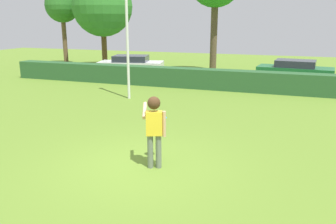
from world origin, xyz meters
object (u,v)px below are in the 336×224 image
object	(u,v)px
parked_car_green	(295,70)
person	(154,124)
lamppost	(127,22)
parked_car_white	(131,64)
birch_tree	(102,6)
frisbee	(161,118)
willow_tree	(62,6)

from	to	relation	value
parked_car_green	person	bearing A→B (deg)	-103.25
lamppost	parked_car_white	world-z (taller)	lamppost
parked_car_white	birch_tree	xyz separation A→B (m)	(-3.20, 2.20, 3.78)
person	birch_tree	size ratio (longest dim) A/B	0.27
person	parked_car_green	xyz separation A→B (m)	(3.32, 14.12, -0.42)
person	frisbee	distance (m)	0.46
lamppost	birch_tree	world-z (taller)	birch_tree
parked_car_green	willow_tree	bearing A→B (deg)	172.99
birch_tree	willow_tree	distance (m)	3.88
frisbee	parked_car_green	bearing A→B (deg)	76.37
lamppost	willow_tree	distance (m)	13.88
person	parked_car_white	bearing A→B (deg)	117.20
frisbee	birch_tree	xyz separation A→B (m)	(-10.14, 15.23, 3.32)
person	lamppost	bearing A→B (deg)	119.97
parked_car_green	birch_tree	world-z (taller)	birch_tree
lamppost	birch_tree	bearing A→B (deg)	124.92
parked_car_white	birch_tree	bearing A→B (deg)	145.43
parked_car_green	willow_tree	world-z (taller)	willow_tree
lamppost	willow_tree	size ratio (longest dim) A/B	1.04
frisbee	person	bearing A→B (deg)	-91.31
lamppost	parked_car_white	xyz separation A→B (m)	(-3.03, 6.72, -2.72)
person	birch_tree	xyz separation A→B (m)	(-10.13, 15.68, 3.36)
person	frisbee	world-z (taller)	person
frisbee	willow_tree	bearing A→B (deg)	131.52
birch_tree	willow_tree	xyz separation A→B (m)	(-3.84, 0.56, 0.08)
lamppost	birch_tree	xyz separation A→B (m)	(-6.23, 8.92, 1.06)
person	lamppost	size ratio (longest dim) A/B	0.29
lamppost	frisbee	bearing A→B (deg)	-58.20
person	lamppost	world-z (taller)	lamppost
parked_car_green	birch_tree	bearing A→B (deg)	173.36
lamppost	willow_tree	bearing A→B (deg)	136.72
person	parked_car_green	distance (m)	14.51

